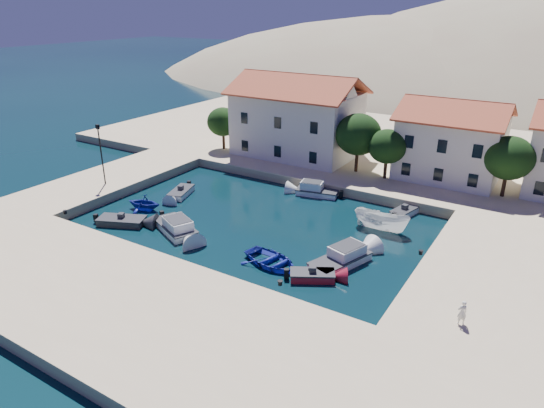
{
  "coord_description": "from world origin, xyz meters",
  "views": [
    {
      "loc": [
        22.15,
        -22.94,
        18.3
      ],
      "look_at": [
        1.38,
        10.42,
        2.0
      ],
      "focal_mm": 32.0,
      "sensor_mm": 36.0,
      "label": 1
    }
  ],
  "objects_px": {
    "building_mid": "(452,138)",
    "pedestrian": "(462,312)",
    "lamppost": "(101,149)",
    "rowboat_south": "(272,264)",
    "building_left": "(297,114)",
    "cabin_cruiser_east": "(340,259)",
    "boat_east": "(381,230)",
    "cabin_cruiser_south": "(175,226)"
  },
  "relations": [
    {
      "from": "cabin_cruiser_south",
      "to": "building_left",
      "type": "bearing_deg",
      "value": 116.91
    },
    {
      "from": "building_left",
      "to": "rowboat_south",
      "type": "distance_m",
      "value": 26.82
    },
    {
      "from": "pedestrian",
      "to": "boat_east",
      "type": "bearing_deg",
      "value": -89.3
    },
    {
      "from": "lamppost",
      "to": "rowboat_south",
      "type": "bearing_deg",
      "value": -9.22
    },
    {
      "from": "boat_east",
      "to": "pedestrian",
      "type": "distance_m",
      "value": 14.94
    },
    {
      "from": "rowboat_south",
      "to": "boat_east",
      "type": "height_order",
      "value": "boat_east"
    },
    {
      "from": "building_left",
      "to": "lamppost",
      "type": "bearing_deg",
      "value": -119.9
    },
    {
      "from": "rowboat_south",
      "to": "boat_east",
      "type": "xyz_separation_m",
      "value": [
        4.89,
        10.18,
        0.0
      ]
    },
    {
      "from": "lamppost",
      "to": "cabin_cruiser_south",
      "type": "xyz_separation_m",
      "value": [
        12.43,
        -3.14,
        -4.28
      ]
    },
    {
      "from": "cabin_cruiser_south",
      "to": "pedestrian",
      "type": "xyz_separation_m",
      "value": [
        24.17,
        -2.08,
        1.31
      ]
    },
    {
      "from": "cabin_cruiser_south",
      "to": "boat_east",
      "type": "relative_size",
      "value": 1.12
    },
    {
      "from": "lamppost",
      "to": "cabin_cruiser_east",
      "type": "xyz_separation_m",
      "value": [
        27.06,
        -0.98,
        -4.28
      ]
    },
    {
      "from": "rowboat_south",
      "to": "boat_east",
      "type": "relative_size",
      "value": 0.97
    },
    {
      "from": "cabin_cruiser_east",
      "to": "pedestrian",
      "type": "height_order",
      "value": "pedestrian"
    },
    {
      "from": "building_left",
      "to": "boat_east",
      "type": "distance_m",
      "value": 21.77
    },
    {
      "from": "lamppost",
      "to": "rowboat_south",
      "type": "xyz_separation_m",
      "value": [
        22.63,
        -3.67,
        -4.75
      ]
    },
    {
      "from": "building_left",
      "to": "rowboat_south",
      "type": "relative_size",
      "value": 3.05
    },
    {
      "from": "pedestrian",
      "to": "building_left",
      "type": "bearing_deg",
      "value": -82.2
    },
    {
      "from": "cabin_cruiser_south",
      "to": "cabin_cruiser_east",
      "type": "distance_m",
      "value": 14.79
    },
    {
      "from": "cabin_cruiser_east",
      "to": "pedestrian",
      "type": "xyz_separation_m",
      "value": [
        9.54,
        -4.24,
        1.31
      ]
    },
    {
      "from": "building_left",
      "to": "building_mid",
      "type": "height_order",
      "value": "building_left"
    },
    {
      "from": "cabin_cruiser_south",
      "to": "building_mid",
      "type": "bearing_deg",
      "value": 79.34
    },
    {
      "from": "cabin_cruiser_south",
      "to": "pedestrian",
      "type": "distance_m",
      "value": 24.29
    },
    {
      "from": "building_left",
      "to": "building_mid",
      "type": "bearing_deg",
      "value": 3.18
    },
    {
      "from": "building_left",
      "to": "cabin_cruiser_south",
      "type": "xyz_separation_m",
      "value": [
        0.93,
        -23.14,
        -5.46
      ]
    },
    {
      "from": "building_left",
      "to": "lamppost",
      "type": "height_order",
      "value": "building_left"
    },
    {
      "from": "boat_east",
      "to": "pedestrian",
      "type": "xyz_separation_m",
      "value": [
        9.08,
        -11.73,
        1.78
      ]
    },
    {
      "from": "lamppost",
      "to": "boat_east",
      "type": "relative_size",
      "value": 1.25
    },
    {
      "from": "building_mid",
      "to": "cabin_cruiser_south",
      "type": "xyz_separation_m",
      "value": [
        -17.07,
        -24.14,
        -4.75
      ]
    },
    {
      "from": "building_mid",
      "to": "cabin_cruiser_east",
      "type": "relative_size",
      "value": 1.91
    },
    {
      "from": "building_left",
      "to": "boat_east",
      "type": "xyz_separation_m",
      "value": [
        16.02,
        -13.49,
        -5.94
      ]
    },
    {
      "from": "cabin_cruiser_east",
      "to": "lamppost",
      "type": "bearing_deg",
      "value": 106.39
    },
    {
      "from": "lamppost",
      "to": "rowboat_south",
      "type": "distance_m",
      "value": 23.41
    },
    {
      "from": "lamppost",
      "to": "boat_east",
      "type": "height_order",
      "value": "lamppost"
    },
    {
      "from": "building_mid",
      "to": "building_left",
      "type": "bearing_deg",
      "value": -176.82
    },
    {
      "from": "building_mid",
      "to": "boat_east",
      "type": "xyz_separation_m",
      "value": [
        -1.98,
        -14.49,
        -5.22
      ]
    },
    {
      "from": "building_left",
      "to": "cabin_cruiser_south",
      "type": "distance_m",
      "value": 23.79
    },
    {
      "from": "building_mid",
      "to": "pedestrian",
      "type": "height_order",
      "value": "building_mid"
    },
    {
      "from": "building_left",
      "to": "cabin_cruiser_east",
      "type": "distance_m",
      "value": 26.69
    },
    {
      "from": "building_mid",
      "to": "rowboat_south",
      "type": "height_order",
      "value": "building_mid"
    },
    {
      "from": "cabin_cruiser_south",
      "to": "cabin_cruiser_east",
      "type": "height_order",
      "value": "same"
    },
    {
      "from": "rowboat_south",
      "to": "boat_east",
      "type": "distance_m",
      "value": 11.29
    }
  ]
}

